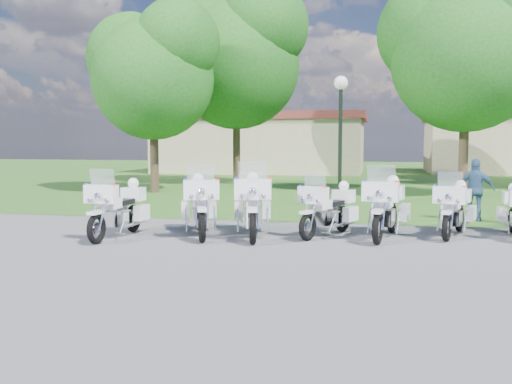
% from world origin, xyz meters
% --- Properties ---
extents(ground, '(100.00, 100.00, 0.00)m').
position_xyz_m(ground, '(0.00, 0.00, 0.00)').
color(ground, '#57575C').
rests_on(ground, ground).
extents(grass_lawn, '(100.00, 48.00, 0.01)m').
position_xyz_m(grass_lawn, '(0.00, 27.00, 0.00)').
color(grass_lawn, '#2D621F').
rests_on(grass_lawn, ground).
extents(motorcycle_0, '(0.81, 2.33, 1.56)m').
position_xyz_m(motorcycle_0, '(-3.60, -0.10, 0.65)').
color(motorcycle_0, black).
rests_on(motorcycle_0, ground).
extents(motorcycle_1, '(1.36, 2.39, 1.68)m').
position_xyz_m(motorcycle_1, '(-1.90, 0.52, 0.70)').
color(motorcycle_1, black).
rests_on(motorcycle_1, ground).
extents(motorcycle_2, '(1.19, 2.53, 1.72)m').
position_xyz_m(motorcycle_2, '(-0.68, 0.61, 0.72)').
color(motorcycle_2, black).
rests_on(motorcycle_2, ground).
extents(motorcycle_3, '(1.29, 2.04, 1.47)m').
position_xyz_m(motorcycle_3, '(1.00, 1.07, 0.62)').
color(motorcycle_3, black).
rests_on(motorcycle_3, ground).
extents(motorcycle_4, '(1.09, 2.44, 1.65)m').
position_xyz_m(motorcycle_4, '(2.27, 1.05, 0.69)').
color(motorcycle_4, black).
rests_on(motorcycle_4, ground).
extents(motorcycle_5, '(1.13, 2.16, 1.49)m').
position_xyz_m(motorcycle_5, '(3.79, 1.63, 0.62)').
color(motorcycle_5, black).
rests_on(motorcycle_5, ground).
extents(lamp_post, '(0.44, 0.44, 4.20)m').
position_xyz_m(lamp_post, '(0.88, 6.48, 3.17)').
color(lamp_post, black).
rests_on(lamp_post, ground).
extents(tree_0, '(5.92, 5.05, 7.90)m').
position_xyz_m(tree_0, '(-7.18, 10.75, 5.22)').
color(tree_0, '#38281C').
rests_on(tree_0, ground).
extents(tree_1, '(7.37, 6.29, 9.83)m').
position_xyz_m(tree_1, '(-4.95, 16.07, 6.51)').
color(tree_1, '#38281C').
rests_on(tree_1, ground).
extents(tree_2, '(6.68, 5.70, 8.90)m').
position_xyz_m(tree_2, '(5.25, 11.47, 5.89)').
color(tree_2, '#38281C').
rests_on(tree_2, ground).
extents(building_west, '(14.56, 8.32, 4.10)m').
position_xyz_m(building_west, '(-6.00, 28.00, 2.07)').
color(building_west, tan).
rests_on(building_west, ground).
extents(building_east, '(11.44, 7.28, 4.10)m').
position_xyz_m(building_east, '(11.00, 30.00, 2.07)').
color(building_east, tan).
rests_on(building_east, ground).
extents(bystander_c, '(1.03, 0.54, 1.67)m').
position_xyz_m(bystander_c, '(4.64, 4.23, 0.84)').
color(bystander_c, '#396089').
rests_on(bystander_c, ground).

